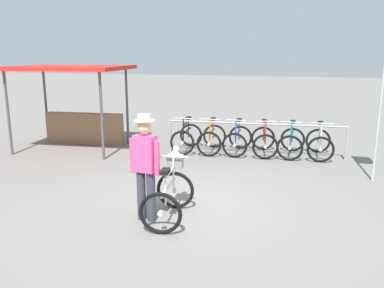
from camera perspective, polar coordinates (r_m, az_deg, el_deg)
The scene contains 11 objects.
ground_plane at distance 7.11m, azimuth -0.51°, elevation -8.73°, with size 80.00×80.00×0.00m, color slate.
bike_rack_rail at distance 10.33m, azimuth 9.09°, elevation 2.10°, with size 4.60×0.31×0.88m.
racked_bike_black at distance 10.82m, azimuth -0.76°, elevation 0.96°, with size 0.70×1.11×0.97m.
racked_bike_orange at distance 10.69m, azimuth 2.90°, elevation 0.79°, with size 0.74×1.16×0.98m.
racked_bike_blue at distance 10.60m, azimuth 6.63°, elevation 0.62°, with size 0.66×1.09×0.97m.
racked_bike_red at distance 10.56m, azimuth 10.41°, elevation 0.44°, with size 0.81×1.18×0.97m.
racked_bike_teal at distance 10.56m, azimuth 14.20°, elevation 0.25°, with size 0.71×1.14×0.98m.
racked_bike_white at distance 10.61m, azimuth 17.98°, elevation 0.07°, with size 0.68×1.12×0.97m.
featured_bicycle at distance 6.43m, azimuth -3.21°, elevation -6.54°, with size 0.76×1.23×1.09m.
person_with_featured_bike at distance 6.21m, azimuth -6.78°, elevation -2.83°, with size 0.52×0.32×1.72m.
market_stall at distance 11.65m, azimuth -16.45°, elevation 6.42°, with size 3.26×2.53×2.30m.
Camera 1 is at (1.81, -6.35, 2.64)m, focal length 36.79 mm.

